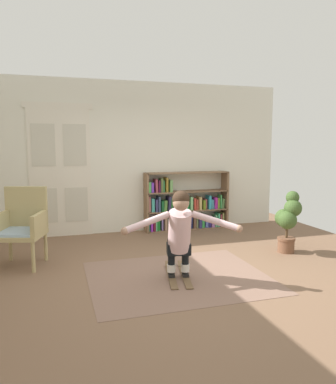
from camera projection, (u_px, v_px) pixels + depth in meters
ground_plane at (176, 273)px, 4.97m from camera, size 7.20×7.20×0.00m
back_wall at (135, 157)px, 7.25m from camera, size 6.00×0.10×2.90m
double_door at (60, 170)px, 6.82m from camera, size 1.22×0.05×2.45m
rug at (178, 277)px, 4.81m from camera, size 2.28×1.90×0.01m
bookshelf at (183, 206)px, 7.45m from camera, size 1.71×0.30×1.16m
wicker_chair at (22, 225)px, 5.24m from camera, size 0.75×0.75×1.10m
potted_plant at (288, 220)px, 5.82m from camera, size 0.38×0.43×0.98m
skis_pair at (178, 275)px, 4.84m from camera, size 0.45×0.94×0.07m
person_skier at (180, 229)px, 4.58m from camera, size 1.41×0.72×1.09m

